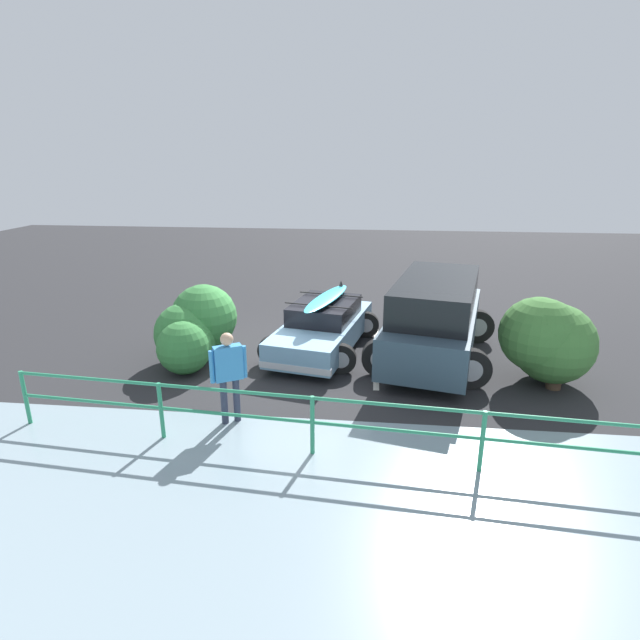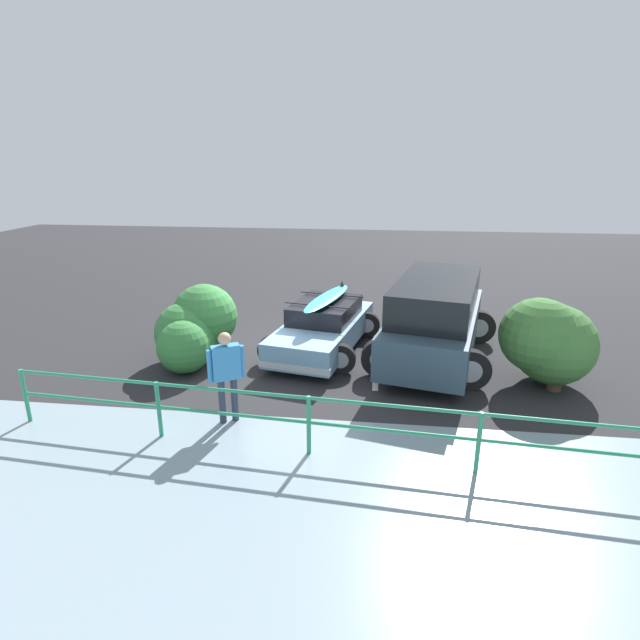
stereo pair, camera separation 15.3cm
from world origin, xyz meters
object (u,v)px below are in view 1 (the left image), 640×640
person_bystander (229,370)px  bush_near_left (192,330)px  sedan_car (323,327)px  suv_car (435,317)px  bush_near_right (546,339)px

person_bystander → bush_near_left: bearing=-58.3°
sedan_car → suv_car: suv_car is taller
suv_car → bush_near_right: 2.40m
sedan_car → bush_near_left: bush_near_left is taller
person_bystander → bush_near_left: (1.59, -2.58, -0.24)m
suv_car → person_bystander: (3.86, 3.45, 0.02)m
bush_near_left → person_bystander: bearing=121.7°
person_bystander → suv_car: bearing=-138.2°
bush_near_left → bush_near_right: 7.54m
bush_near_right → bush_near_left: bearing=-2.6°
sedan_car → bush_near_right: 4.91m
suv_car → bush_near_left: size_ratio=2.21×
sedan_car → bush_near_right: bearing=162.6°
person_bystander → bush_near_left: bush_near_left is taller
person_bystander → sedan_car: bearing=-108.8°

